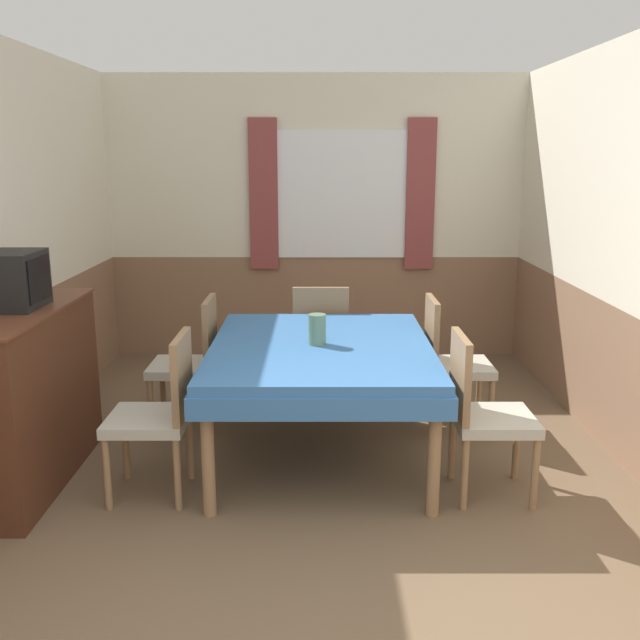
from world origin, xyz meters
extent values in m
cube|color=silver|center=(0.00, 4.59, 1.77)|extent=(4.21, 0.05, 1.65)
cube|color=#89664C|center=(0.00, 4.59, 0.47)|extent=(4.21, 0.05, 0.95)
cube|color=white|center=(0.24, 4.55, 1.53)|extent=(1.28, 0.01, 1.16)
cube|color=brown|center=(-0.47, 4.53, 1.53)|extent=(0.26, 0.03, 1.37)
cube|color=brown|center=(0.96, 4.53, 1.53)|extent=(0.26, 0.03, 1.37)
cube|color=#89664C|center=(-1.93, 2.28, 0.47)|extent=(0.05, 4.96, 0.95)
cube|color=silver|center=(1.93, 2.28, 1.77)|extent=(0.05, 4.96, 1.65)
cube|color=#89664C|center=(1.93, 2.28, 0.47)|extent=(0.05, 4.96, 0.95)
cube|color=#386BA8|center=(0.05, 2.18, 0.72)|extent=(1.35, 1.69, 0.06)
cube|color=#386BA8|center=(0.05, 2.18, 0.63)|extent=(1.38, 1.72, 0.12)
cylinder|color=#93704C|center=(-0.55, 1.41, 0.34)|extent=(0.07, 0.07, 0.69)
cylinder|color=#93704C|center=(0.64, 1.41, 0.34)|extent=(0.07, 0.07, 0.69)
cylinder|color=#93704C|center=(-0.55, 2.94, 0.34)|extent=(0.07, 0.07, 0.69)
cylinder|color=#93704C|center=(0.64, 2.94, 0.34)|extent=(0.07, 0.07, 0.69)
cylinder|color=#93704C|center=(-1.11, 1.48, 0.21)|extent=(0.04, 0.04, 0.41)
cylinder|color=#93704C|center=(-1.11, 1.86, 0.21)|extent=(0.04, 0.04, 0.41)
cylinder|color=#93704C|center=(-0.73, 1.48, 0.21)|extent=(0.04, 0.04, 0.41)
cylinder|color=#93704C|center=(-0.73, 1.86, 0.21)|extent=(0.04, 0.04, 0.41)
cube|color=#B7B2A3|center=(-0.92, 1.67, 0.44)|extent=(0.44, 0.44, 0.06)
cube|color=#93704C|center=(-0.72, 1.67, 0.70)|extent=(0.04, 0.42, 0.46)
cylinder|color=#93704C|center=(1.20, 2.88, 0.21)|extent=(0.04, 0.04, 0.41)
cylinder|color=#93704C|center=(1.20, 2.50, 0.21)|extent=(0.04, 0.04, 0.41)
cylinder|color=#93704C|center=(0.82, 2.88, 0.21)|extent=(0.04, 0.04, 0.41)
cylinder|color=#93704C|center=(0.82, 2.50, 0.21)|extent=(0.04, 0.04, 0.41)
cube|color=#B7B2A3|center=(1.01, 2.69, 0.44)|extent=(0.44, 0.44, 0.06)
cube|color=#93704C|center=(0.81, 2.69, 0.70)|extent=(0.04, 0.42, 0.46)
cylinder|color=#93704C|center=(-1.11, 2.50, 0.21)|extent=(0.04, 0.04, 0.41)
cylinder|color=#93704C|center=(-1.11, 2.88, 0.21)|extent=(0.04, 0.04, 0.41)
cylinder|color=#93704C|center=(-0.73, 2.50, 0.21)|extent=(0.04, 0.04, 0.41)
cylinder|color=#93704C|center=(-0.73, 2.88, 0.21)|extent=(0.04, 0.04, 0.41)
cube|color=#B7B2A3|center=(-0.92, 2.69, 0.44)|extent=(0.44, 0.44, 0.06)
cube|color=#93704C|center=(-0.72, 2.69, 0.70)|extent=(0.04, 0.42, 0.46)
cylinder|color=#93704C|center=(-0.14, 3.50, 0.21)|extent=(0.04, 0.04, 0.41)
cylinder|color=#93704C|center=(0.24, 3.50, 0.21)|extent=(0.04, 0.04, 0.41)
cylinder|color=#93704C|center=(-0.14, 3.12, 0.21)|extent=(0.04, 0.04, 0.41)
cylinder|color=#93704C|center=(0.24, 3.12, 0.21)|extent=(0.04, 0.04, 0.41)
cube|color=#B7B2A3|center=(0.05, 3.31, 0.44)|extent=(0.44, 0.44, 0.06)
cube|color=#93704C|center=(0.05, 3.11, 0.70)|extent=(0.42, 0.04, 0.46)
cylinder|color=#93704C|center=(1.20, 1.86, 0.21)|extent=(0.04, 0.04, 0.41)
cylinder|color=#93704C|center=(1.20, 1.48, 0.21)|extent=(0.04, 0.04, 0.41)
cylinder|color=#93704C|center=(0.82, 1.86, 0.21)|extent=(0.04, 0.04, 0.41)
cylinder|color=#93704C|center=(0.82, 1.48, 0.21)|extent=(0.04, 0.04, 0.41)
cube|color=#B7B2A3|center=(1.01, 1.67, 0.44)|extent=(0.44, 0.44, 0.06)
cube|color=#93704C|center=(0.81, 1.67, 0.70)|extent=(0.04, 0.42, 0.46)
cube|color=#4C2819|center=(-1.66, 1.83, 0.52)|extent=(0.44, 1.33, 1.04)
cube|color=brown|center=(-1.66, 1.83, 1.03)|extent=(0.46, 1.35, 0.02)
cube|color=black|center=(-1.68, 1.88, 1.20)|extent=(0.28, 0.38, 0.32)
cube|color=black|center=(-1.54, 1.88, 1.20)|extent=(0.01, 0.31, 0.24)
cylinder|color=slate|center=(0.03, 2.16, 0.84)|extent=(0.11, 0.11, 0.19)
camera|label=1|loc=(0.04, -2.08, 1.88)|focal=40.00mm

